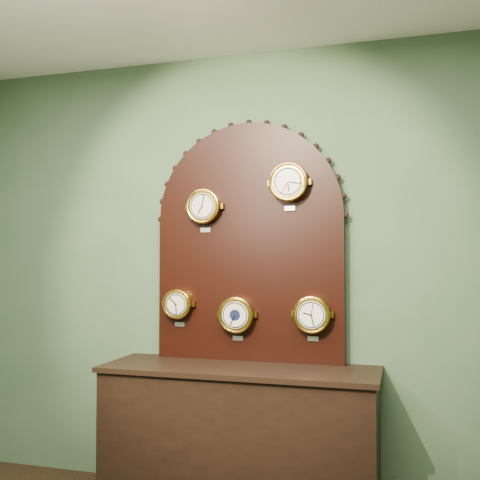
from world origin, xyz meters
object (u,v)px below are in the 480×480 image
(arabic_clock, at_px, (289,182))
(tide_clock, at_px, (312,314))
(roman_clock, at_px, (204,206))
(hygrometer, at_px, (178,304))
(display_board, at_px, (249,234))
(barometer, at_px, (236,315))
(shop_counter, at_px, (239,440))

(arabic_clock, distance_m, tide_clock, 0.81)
(roman_clock, relative_size, hygrometer, 1.13)
(display_board, height_order, hygrometer, display_board)
(display_board, bearing_deg, tide_clock, -9.21)
(hygrometer, bearing_deg, arabic_clock, -0.10)
(arabic_clock, relative_size, barometer, 1.05)
(shop_counter, xyz_separation_m, barometer, (-0.06, 0.15, 0.72))
(barometer, bearing_deg, roman_clock, 179.94)
(roman_clock, bearing_deg, display_board, 13.40)
(display_board, bearing_deg, arabic_clock, -13.87)
(display_board, relative_size, tide_clock, 5.54)
(shop_counter, height_order, tide_clock, tide_clock)
(hygrometer, bearing_deg, tide_clock, -0.06)
(roman_clock, bearing_deg, barometer, -0.06)
(barometer, bearing_deg, hygrometer, 179.85)
(display_board, distance_m, tide_clock, 0.64)
(display_board, distance_m, barometer, 0.51)
(arabic_clock, bearing_deg, barometer, 179.96)
(roman_clock, distance_m, arabic_clock, 0.57)
(shop_counter, xyz_separation_m, roman_clock, (-0.28, 0.15, 1.40))
(arabic_clock, xyz_separation_m, hygrometer, (-0.73, 0.00, -0.76))
(shop_counter, bearing_deg, roman_clock, 151.20)
(tide_clock, bearing_deg, shop_counter, -159.50)
(tide_clock, bearing_deg, barometer, -179.98)
(roman_clock, distance_m, hygrometer, 0.65)
(display_board, distance_m, roman_clock, 0.34)
(shop_counter, bearing_deg, hygrometer, 161.24)
(barometer, distance_m, tide_clock, 0.47)
(hygrometer, xyz_separation_m, barometer, (0.39, -0.00, -0.06))
(arabic_clock, bearing_deg, tide_clock, 0.16)
(display_board, bearing_deg, barometer, -133.14)
(shop_counter, xyz_separation_m, tide_clock, (0.41, 0.15, 0.73))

